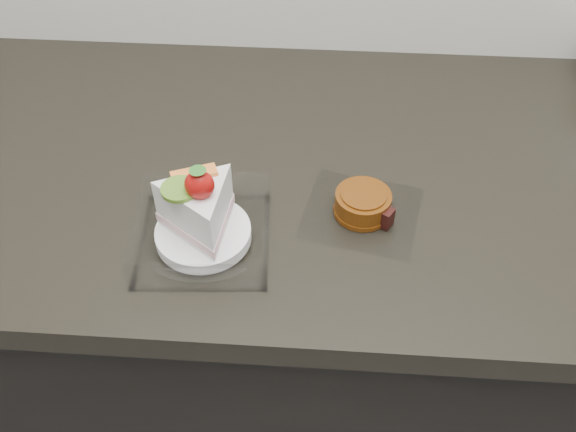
{
  "coord_description": "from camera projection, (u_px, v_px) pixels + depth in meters",
  "views": [
    {
      "loc": [
        -0.04,
        0.97,
        1.52
      ],
      "look_at": [
        -0.08,
        1.54,
        0.94
      ],
      "focal_mm": 40.0,
      "sensor_mm": 36.0,
      "label": 1
    }
  ],
  "objects": [
    {
      "name": "mooncake_wrap",
      "position": [
        363.0,
        206.0,
        0.86
      ],
      "size": [
        0.18,
        0.17,
        0.04
      ],
      "rotation": [
        0.0,
        0.0,
        -0.04
      ],
      "color": "white",
      "rests_on": "counter"
    },
    {
      "name": "counter",
      "position": [
        335.0,
        336.0,
        1.26
      ],
      "size": [
        2.04,
        0.64,
        0.9
      ],
      "color": "black",
      "rests_on": "ground"
    },
    {
      "name": "cake_tray",
      "position": [
        202.0,
        222.0,
        0.81
      ],
      "size": [
        0.18,
        0.18,
        0.13
      ],
      "rotation": [
        0.0,
        0.0,
        0.07
      ],
      "color": "white",
      "rests_on": "counter"
    }
  ]
}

